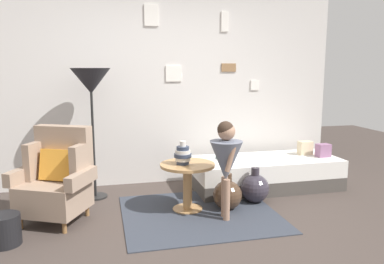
{
  "coord_description": "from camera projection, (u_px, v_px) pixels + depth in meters",
  "views": [
    {
      "loc": [
        -0.84,
        -3.19,
        1.56
      ],
      "look_at": [
        0.15,
        0.95,
        0.85
      ],
      "focal_mm": 35.52,
      "sensor_mm": 36.0,
      "label": 1
    }
  ],
  "objects": [
    {
      "name": "armchair",
      "position": [
        57.0,
        179.0,
        3.91
      ],
      "size": [
        0.9,
        0.81,
        0.97
      ],
      "color": "olive",
      "rests_on": "ground"
    },
    {
      "name": "magazine_basket",
      "position": [
        4.0,
        230.0,
        3.38
      ],
      "size": [
        0.28,
        0.28,
        0.28
      ],
      "primitive_type": "cylinder",
      "color": "black",
      "rests_on": "ground"
    },
    {
      "name": "rug",
      "position": [
        200.0,
        213.0,
        4.13
      ],
      "size": [
        1.65,
        1.47,
        0.01
      ],
      "primitive_type": "cube",
      "color": "#333842",
      "rests_on": "ground"
    },
    {
      "name": "pillow_head",
      "position": [
        323.0,
        150.0,
        5.05
      ],
      "size": [
        0.19,
        0.14,
        0.17
      ],
      "primitive_type": "cube",
      "rotation": [
        0.0,
        0.0,
        0.09
      ],
      "color": "gray",
      "rests_on": "daybed"
    },
    {
      "name": "demijohn_far",
      "position": [
        255.0,
        188.0,
        4.47
      ],
      "size": [
        0.34,
        0.34,
        0.42
      ],
      "color": "#332D38",
      "rests_on": "ground"
    },
    {
      "name": "pillow_mid",
      "position": [
        305.0,
        148.0,
        5.19
      ],
      "size": [
        0.18,
        0.12,
        0.18
      ],
      "primitive_type": "cube",
      "rotation": [
        0.0,
        0.0,
        0.0
      ],
      "color": "beige",
      "rests_on": "daybed"
    },
    {
      "name": "side_table",
      "position": [
        188.0,
        176.0,
        4.19
      ],
      "size": [
        0.6,
        0.6,
        0.53
      ],
      "color": "tan",
      "rests_on": "ground"
    },
    {
      "name": "book_on_daybed",
      "position": [
        225.0,
        158.0,
        4.94
      ],
      "size": [
        0.22,
        0.16,
        0.03
      ],
      "primitive_type": "cube",
      "rotation": [
        0.0,
        0.0,
        0.01
      ],
      "color": "slate",
      "rests_on": "daybed"
    },
    {
      "name": "person_child",
      "position": [
        226.0,
        158.0,
        3.89
      ],
      "size": [
        0.34,
        0.34,
        1.04
      ],
      "color": "#A37A60",
      "rests_on": "ground"
    },
    {
      "name": "vase_striped",
      "position": [
        182.0,
        155.0,
        4.12
      ],
      "size": [
        0.19,
        0.19,
        0.26
      ],
      "color": "#2D384C",
      "rests_on": "side_table"
    },
    {
      "name": "daybed",
      "position": [
        266.0,
        173.0,
        5.02
      ],
      "size": [
        1.91,
        0.81,
        0.4
      ],
      "color": "#4C4742",
      "rests_on": "ground"
    },
    {
      "name": "demijohn_near",
      "position": [
        227.0,
        195.0,
        4.24
      ],
      "size": [
        0.33,
        0.33,
        0.41
      ],
      "color": "#473323",
      "rests_on": "ground"
    },
    {
      "name": "gallery_wall",
      "position": [
        164.0,
        88.0,
        5.16
      ],
      "size": [
        4.8,
        0.12,
        2.6
      ],
      "color": "silver",
      "rests_on": "ground"
    },
    {
      "name": "floor_lamp",
      "position": [
        91.0,
        85.0,
        4.44
      ],
      "size": [
        0.46,
        0.46,
        1.57
      ],
      "color": "black",
      "rests_on": "ground"
    },
    {
      "name": "ground_plane",
      "position": [
        200.0,
        240.0,
        3.51
      ],
      "size": [
        12.0,
        12.0,
        0.0
      ],
      "primitive_type": "plane",
      "color": "#423833"
    }
  ]
}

